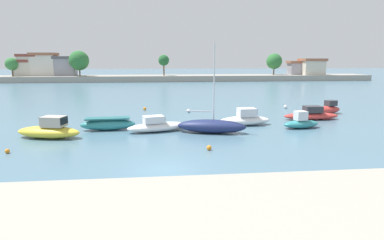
{
  "coord_description": "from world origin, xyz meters",
  "views": [
    {
      "loc": [
        -0.27,
        -16.65,
        5.84
      ],
      "look_at": [
        2.63,
        10.92,
        0.63
      ],
      "focal_mm": 30.01,
      "sensor_mm": 36.0,
      "label": 1
    }
  ],
  "objects_px": {
    "moored_boat_6": "(301,123)",
    "mooring_buoy_4": "(145,109)",
    "moored_boat_2": "(108,124)",
    "mooring_buoy_0": "(188,111)",
    "moored_boat_7": "(311,115)",
    "mooring_buoy_1": "(7,151)",
    "moored_boat_5": "(245,119)",
    "moored_boat_8": "(327,109)",
    "mooring_buoy_2": "(285,107)",
    "moored_boat_4": "(211,126)",
    "moored_boat_3": "(158,126)",
    "moored_boat_1": "(49,130)",
    "mooring_buoy_3": "(209,148)"
  },
  "relations": [
    {
      "from": "moored_boat_1",
      "to": "moored_boat_5",
      "type": "xyz_separation_m",
      "value": [
        16.02,
        3.2,
        -0.04
      ]
    },
    {
      "from": "moored_boat_8",
      "to": "mooring_buoy_0",
      "type": "xyz_separation_m",
      "value": [
        -15.01,
        2.43,
        -0.33
      ]
    },
    {
      "from": "moored_boat_2",
      "to": "moored_boat_7",
      "type": "bearing_deg",
      "value": 4.63
    },
    {
      "from": "moored_boat_2",
      "to": "mooring_buoy_3",
      "type": "distance_m",
      "value": 10.27
    },
    {
      "from": "mooring_buoy_2",
      "to": "mooring_buoy_3",
      "type": "height_order",
      "value": "mooring_buoy_2"
    },
    {
      "from": "mooring_buoy_0",
      "to": "mooring_buoy_4",
      "type": "bearing_deg",
      "value": 155.01
    },
    {
      "from": "mooring_buoy_0",
      "to": "mooring_buoy_1",
      "type": "height_order",
      "value": "mooring_buoy_0"
    },
    {
      "from": "moored_boat_1",
      "to": "moored_boat_8",
      "type": "relative_size",
      "value": 1.35
    },
    {
      "from": "moored_boat_7",
      "to": "mooring_buoy_3",
      "type": "bearing_deg",
      "value": -139.01
    },
    {
      "from": "moored_boat_3",
      "to": "mooring_buoy_1",
      "type": "height_order",
      "value": "moored_boat_3"
    },
    {
      "from": "moored_boat_6",
      "to": "moored_boat_7",
      "type": "distance_m",
      "value": 4.72
    },
    {
      "from": "moored_boat_2",
      "to": "moored_boat_5",
      "type": "bearing_deg",
      "value": 0.09
    },
    {
      "from": "moored_boat_4",
      "to": "moored_boat_5",
      "type": "bearing_deg",
      "value": 52.67
    },
    {
      "from": "moored_boat_2",
      "to": "moored_boat_3",
      "type": "xyz_separation_m",
      "value": [
        4.16,
        -0.96,
        -0.04
      ]
    },
    {
      "from": "mooring_buoy_2",
      "to": "mooring_buoy_4",
      "type": "relative_size",
      "value": 1.14
    },
    {
      "from": "moored_boat_2",
      "to": "mooring_buoy_0",
      "type": "height_order",
      "value": "moored_boat_2"
    },
    {
      "from": "moored_boat_3",
      "to": "mooring_buoy_3",
      "type": "bearing_deg",
      "value": -76.73
    },
    {
      "from": "moored_boat_7",
      "to": "mooring_buoy_0",
      "type": "bearing_deg",
      "value": 156.27
    },
    {
      "from": "moored_boat_5",
      "to": "moored_boat_8",
      "type": "relative_size",
      "value": 1.27
    },
    {
      "from": "mooring_buoy_3",
      "to": "moored_boat_1",
      "type": "bearing_deg",
      "value": 158.28
    },
    {
      "from": "moored_boat_4",
      "to": "mooring_buoy_2",
      "type": "height_order",
      "value": "moored_boat_4"
    },
    {
      "from": "moored_boat_3",
      "to": "mooring_buoy_3",
      "type": "xyz_separation_m",
      "value": [
        3.36,
        -6.03,
        -0.31
      ]
    },
    {
      "from": "moored_boat_7",
      "to": "moored_boat_6",
      "type": "bearing_deg",
      "value": -125.11
    },
    {
      "from": "moored_boat_4",
      "to": "mooring_buoy_0",
      "type": "height_order",
      "value": "moored_boat_4"
    },
    {
      "from": "mooring_buoy_1",
      "to": "mooring_buoy_4",
      "type": "height_order",
      "value": "mooring_buoy_4"
    },
    {
      "from": "mooring_buoy_1",
      "to": "mooring_buoy_4",
      "type": "relative_size",
      "value": 0.8
    },
    {
      "from": "moored_boat_3",
      "to": "moored_boat_8",
      "type": "bearing_deg",
      "value": 4.42
    },
    {
      "from": "moored_boat_7",
      "to": "mooring_buoy_1",
      "type": "distance_m",
      "value": 26.33
    },
    {
      "from": "moored_boat_5",
      "to": "mooring_buoy_4",
      "type": "height_order",
      "value": "moored_boat_5"
    },
    {
      "from": "moored_boat_6",
      "to": "mooring_buoy_2",
      "type": "height_order",
      "value": "moored_boat_6"
    },
    {
      "from": "moored_boat_2",
      "to": "moored_boat_7",
      "type": "relative_size",
      "value": 0.83
    },
    {
      "from": "moored_boat_1",
      "to": "moored_boat_4",
      "type": "height_order",
      "value": "moored_boat_4"
    },
    {
      "from": "mooring_buoy_4",
      "to": "moored_boat_6",
      "type": "bearing_deg",
      "value": -39.84
    },
    {
      "from": "mooring_buoy_1",
      "to": "mooring_buoy_4",
      "type": "xyz_separation_m",
      "value": [
        7.97,
        16.98,
        0.04
      ]
    },
    {
      "from": "moored_boat_4",
      "to": "moored_boat_7",
      "type": "relative_size",
      "value": 1.3
    },
    {
      "from": "moored_boat_8",
      "to": "mooring_buoy_1",
      "type": "relative_size",
      "value": 13.19
    },
    {
      "from": "moored_boat_5",
      "to": "mooring_buoy_2",
      "type": "bearing_deg",
      "value": 46.04
    },
    {
      "from": "moored_boat_5",
      "to": "mooring_buoy_0",
      "type": "distance_m",
      "value": 8.72
    },
    {
      "from": "mooring_buoy_0",
      "to": "mooring_buoy_2",
      "type": "xyz_separation_m",
      "value": [
        12.06,
        1.89,
        0.01
      ]
    },
    {
      "from": "moored_boat_6",
      "to": "mooring_buoy_4",
      "type": "relative_size",
      "value": 9.39
    },
    {
      "from": "moored_boat_1",
      "to": "mooring_buoy_0",
      "type": "xyz_separation_m",
      "value": [
        11.59,
        10.71,
        -0.39
      ]
    },
    {
      "from": "mooring_buoy_0",
      "to": "moored_boat_6",
      "type": "bearing_deg",
      "value": -46.09
    },
    {
      "from": "moored_boat_5",
      "to": "mooring_buoy_2",
      "type": "xyz_separation_m",
      "value": [
        7.63,
        9.39,
        -0.34
      ]
    },
    {
      "from": "moored_boat_5",
      "to": "mooring_buoy_4",
      "type": "bearing_deg",
      "value": 128.86
    },
    {
      "from": "mooring_buoy_4",
      "to": "moored_boat_8",
      "type": "bearing_deg",
      "value": -13.35
    },
    {
      "from": "mooring_buoy_3",
      "to": "mooring_buoy_4",
      "type": "bearing_deg",
      "value": 105.48
    },
    {
      "from": "moored_boat_2",
      "to": "moored_boat_6",
      "type": "height_order",
      "value": "moored_boat_6"
    },
    {
      "from": "mooring_buoy_3",
      "to": "mooring_buoy_0",
      "type": "bearing_deg",
      "value": 89.68
    },
    {
      "from": "moored_boat_7",
      "to": "mooring_buoy_0",
      "type": "xyz_separation_m",
      "value": [
        -11.73,
        5.48,
        -0.27
      ]
    },
    {
      "from": "mooring_buoy_4",
      "to": "moored_boat_2",
      "type": "bearing_deg",
      "value": -104.0
    }
  ]
}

